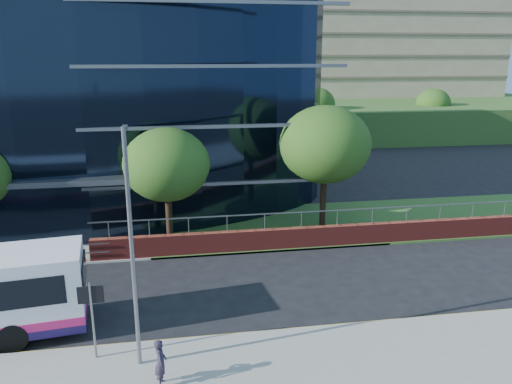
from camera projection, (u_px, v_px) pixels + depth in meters
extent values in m
cube|color=#2D511E|center=(437.00, 217.00, 32.20)|extent=(36.00, 8.00, 0.12)
cube|color=black|center=(20.00, 84.00, 38.05)|extent=(38.00, 16.00, 16.00)
cube|color=maroon|center=(405.00, 232.00, 27.91)|extent=(34.00, 0.40, 1.20)
cube|color=slate|center=(407.00, 207.00, 27.51)|extent=(34.00, 0.06, 0.06)
cube|color=#2D511E|center=(337.00, 110.00, 75.72)|extent=(60.00, 42.00, 4.00)
cube|color=gray|center=(337.00, 7.00, 73.63)|extent=(50.00, 12.00, 26.00)
cylinder|color=slate|center=(93.00, 321.00, 16.76)|extent=(0.08, 0.08, 2.80)
cube|color=black|center=(90.00, 295.00, 16.53)|extent=(0.85, 0.06, 0.60)
cylinder|color=black|center=(169.00, 218.00, 27.24)|extent=(0.36, 0.36, 3.08)
ellipsoid|color=#234C15|center=(167.00, 165.00, 26.43)|extent=(4.62, 4.62, 3.93)
cylinder|color=black|center=(323.00, 202.00, 29.54)|extent=(0.36, 0.36, 3.52)
ellipsoid|color=#234C15|center=(325.00, 144.00, 28.62)|extent=(5.28, 5.28, 4.49)
cylinder|color=black|center=(315.00, 130.00, 59.38)|extent=(0.36, 0.36, 3.08)
ellipsoid|color=#234C15|center=(315.00, 104.00, 58.58)|extent=(4.62, 4.62, 3.93)
cylinder|color=black|center=(431.00, 125.00, 63.82)|extent=(0.36, 0.36, 2.86)
ellipsoid|color=#234C15|center=(433.00, 103.00, 63.07)|extent=(4.29, 4.29, 3.65)
cylinder|color=slate|center=(132.00, 253.00, 15.73)|extent=(0.14, 0.14, 8.00)
cube|color=slate|center=(124.00, 128.00, 15.03)|extent=(0.15, 0.70, 0.12)
cylinder|color=black|center=(13.00, 337.00, 17.63)|extent=(1.11, 0.45, 1.07)
imported|color=#261F2F|center=(161.00, 362.00, 15.53)|extent=(0.41, 0.59, 1.57)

